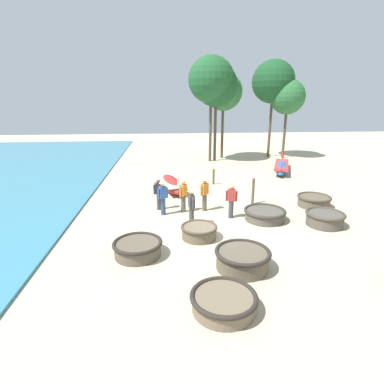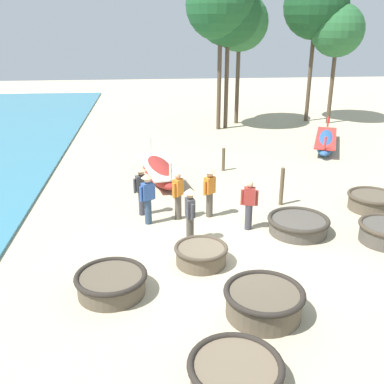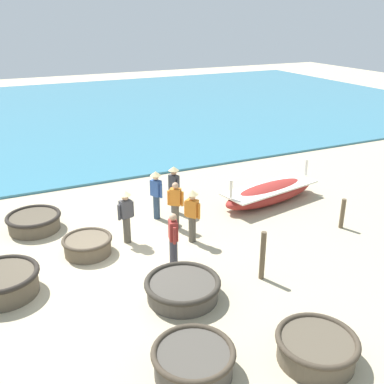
% 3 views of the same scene
% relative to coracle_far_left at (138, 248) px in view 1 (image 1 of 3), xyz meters
% --- Properties ---
extents(ground_plane, '(80.00, 80.00, 0.00)m').
position_rel_coracle_far_left_xyz_m(ground_plane, '(2.87, 1.43, -0.29)').
color(ground_plane, '#BCAD8C').
extents(coracle_far_left, '(1.71, 1.71, 0.53)m').
position_rel_coracle_far_left_xyz_m(coracle_far_left, '(0.00, 0.00, 0.00)').
color(coracle_far_left, brown).
rests_on(coracle_far_left, ground).
extents(coracle_nearest, '(1.86, 1.86, 0.50)m').
position_rel_coracle_far_left_xyz_m(coracle_nearest, '(5.39, 2.75, -0.02)').
color(coracle_nearest, '#4C473F').
rests_on(coracle_nearest, ground).
extents(coracle_upturned, '(1.43, 1.43, 0.51)m').
position_rel_coracle_far_left_xyz_m(coracle_upturned, '(2.25, 1.18, -0.01)').
color(coracle_upturned, brown).
rests_on(coracle_upturned, ground).
extents(coracle_front_right, '(1.77, 1.77, 0.63)m').
position_rel_coracle_far_left_xyz_m(coracle_front_right, '(3.35, -1.15, 0.05)').
color(coracle_front_right, brown).
rests_on(coracle_front_right, ground).
extents(coracle_beside_post, '(1.72, 1.72, 0.47)m').
position_rel_coracle_far_left_xyz_m(coracle_beside_post, '(2.37, -3.06, -0.04)').
color(coracle_beside_post, brown).
rests_on(coracle_beside_post, ground).
extents(coracle_weathered, '(1.65, 1.65, 0.56)m').
position_rel_coracle_far_left_xyz_m(coracle_weathered, '(8.45, 4.27, 0.01)').
color(coracle_weathered, brown).
rests_on(coracle_weathered, ground).
extents(coracle_far_right, '(1.62, 1.62, 0.58)m').
position_rel_coracle_far_left_xyz_m(coracle_far_right, '(7.74, 1.91, 0.03)').
color(coracle_far_right, '#4C473F').
rests_on(coracle_far_right, ground).
extents(long_boat_red_hull, '(2.84, 5.07, 1.10)m').
position_rel_coracle_far_left_xyz_m(long_boat_red_hull, '(9.87, 12.19, 0.03)').
color(long_boat_red_hull, '#285693').
rests_on(long_boat_red_hull, ground).
extents(long_boat_white_hull, '(1.91, 4.25, 1.27)m').
position_rel_coracle_far_left_xyz_m(long_boat_white_hull, '(1.37, 8.05, 0.08)').
color(long_boat_white_hull, maroon).
rests_on(long_boat_white_hull, ground).
extents(fisherman_with_hat, '(0.49, 0.36, 1.67)m').
position_rel_coracle_far_left_xyz_m(fisherman_with_hat, '(0.88, 3.83, 0.67)').
color(fisherman_with_hat, '#2D425B').
rests_on(fisherman_with_hat, ground).
extents(fisherman_by_coracle, '(0.51, 0.36, 1.67)m').
position_rel_coracle_far_left_xyz_m(fisherman_by_coracle, '(0.68, 4.56, 0.67)').
color(fisherman_by_coracle, '#383842').
rests_on(fisherman_by_coracle, ground).
extents(fisherman_standing_right, '(0.38, 0.44, 1.57)m').
position_rel_coracle_far_left_xyz_m(fisherman_standing_right, '(1.84, 4.11, 0.55)').
color(fisherman_standing_right, '#4C473D').
rests_on(fisherman_standing_right, ground).
extents(fisherman_crouching, '(0.36, 0.52, 1.67)m').
position_rel_coracle_far_left_xyz_m(fisherman_crouching, '(2.08, 2.42, 0.67)').
color(fisherman_crouching, '#4C473D').
rests_on(fisherman_crouching, ground).
extents(fisherman_hauling, '(0.52, 0.30, 1.57)m').
position_rel_coracle_far_left_xyz_m(fisherman_hauling, '(3.94, 3.14, 0.55)').
color(fisherman_hauling, '#383842').
rests_on(fisherman_hauling, ground).
extents(fisherman_standing_left, '(0.44, 0.38, 1.67)m').
position_rel_coracle_far_left_xyz_m(fisherman_standing_left, '(2.87, 4.20, 0.67)').
color(fisherman_standing_left, '#4C473D').
rests_on(fisherman_standing_left, ground).
extents(mooring_post_inland, '(0.14, 0.14, 1.34)m').
position_rel_coracle_far_left_xyz_m(mooring_post_inland, '(5.49, 4.96, 0.38)').
color(mooring_post_inland, brown).
rests_on(mooring_post_inland, ground).
extents(mooring_post_mid_beach, '(0.14, 0.14, 0.99)m').
position_rel_coracle_far_left_xyz_m(mooring_post_mid_beach, '(4.10, 8.93, 0.21)').
color(mooring_post_mid_beach, brown).
rests_on(mooring_post_mid_beach, ground).
extents(tree_tall_back, '(3.09, 3.09, 7.05)m').
position_rel_coracle_far_left_xyz_m(tree_tall_back, '(12.19, 17.79, 5.19)').
color(tree_tall_back, '#4C3D2D').
rests_on(tree_tall_back, ground).
extents(tree_leftmost, '(3.84, 3.84, 8.74)m').
position_rel_coracle_far_left_xyz_m(tree_leftmost, '(11.03, 18.54, 6.51)').
color(tree_leftmost, '#4C3D2D').
rests_on(tree_leftmost, ground).
extents(tree_rightmost, '(3.85, 3.85, 8.76)m').
position_rel_coracle_far_left_xyz_m(tree_rightmost, '(5.07, 16.77, 6.53)').
color(tree_rightmost, '#4C3D2D').
rests_on(tree_rightmost, ground).
extents(tree_center, '(3.61, 3.61, 8.23)m').
position_rel_coracle_far_left_xyz_m(tree_center, '(5.54, 17.01, 6.11)').
color(tree_center, '#4C3D2D').
rests_on(tree_center, ground).
extents(tree_right_mid, '(3.34, 3.34, 7.62)m').
position_rel_coracle_far_left_xyz_m(tree_right_mid, '(6.44, 18.30, 5.63)').
color(tree_right_mid, '#4C3D2D').
rests_on(tree_right_mid, ground).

